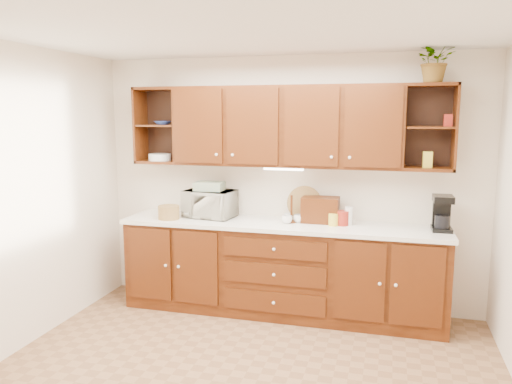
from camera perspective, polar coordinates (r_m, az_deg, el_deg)
The scene contains 23 objects.
ceiling at distance 3.53m, azimuth -2.13°, elevation 18.49°, with size 4.00×4.00×0.00m, color white.
back_wall at distance 5.23m, azimuth 3.64°, elevation 1.05°, with size 4.00×4.00×0.00m, color #F0E1CA.
left_wall at distance 4.55m, azimuth -26.85°, elevation -1.07°, with size 3.50×3.50×0.00m, color #F0E1CA.
base_cabinets at distance 5.13m, azimuth 2.87°, elevation -8.85°, with size 3.20×0.60×0.90m, color #321305.
countertop at distance 4.99m, azimuth 2.89°, elevation -3.74°, with size 3.24×0.64×0.04m, color white.
upper_cabinets at distance 5.02m, azimuth 3.45°, elevation 7.52°, with size 3.20×0.33×0.80m.
undercabinet_light at distance 5.00m, azimuth 3.17°, elevation 2.66°, with size 0.40×0.05×0.03m, color white.
wicker_basket at distance 5.22m, azimuth -9.94°, elevation -2.30°, with size 0.22×0.22×0.14m, color olive.
microwave at distance 5.25m, azimuth -5.31°, elevation -1.34°, with size 0.51×0.35×0.28m, color beige.
towel_stack at distance 5.22m, azimuth -5.34°, elevation 0.66°, with size 0.29×0.21×0.09m, color #C7BB5D.
wine_bottle at distance 5.22m, azimuth -4.47°, elevation -1.25°, with size 0.07×0.07×0.31m, color #10321C.
woven_tray at distance 5.12m, azimuth 5.52°, elevation -3.10°, with size 0.35×0.35×0.02m, color olive.
bread_box at distance 5.02m, azimuth 7.36°, elevation -2.03°, with size 0.36×0.23×0.25m, color #321305.
mug_tree at distance 5.00m, azimuth 4.05°, elevation -3.00°, with size 0.23×0.24×0.28m.
canister_red at distance 4.92m, azimuth 9.88°, elevation -2.97°, with size 0.12×0.12×0.14m, color maroon.
canister_white at distance 4.94m, azimuth 10.52°, elevation -2.72°, with size 0.08×0.08×0.18m, color white.
canister_yellow at distance 4.90m, azimuth 8.83°, elevation -3.15°, with size 0.09×0.09×0.12m, color gold.
coffee_maker at distance 4.94m, azimuth 20.50°, elevation -2.33°, with size 0.18×0.23×0.33m.
bowl_stack at distance 5.40m, azimuth -10.62°, elevation 7.77°, with size 0.16×0.16×0.04m, color #284092.
plate_stack at distance 5.46m, azimuth -10.93°, elevation 3.94°, with size 0.24×0.24×0.07m, color white.
pantry_box_yellow at distance 4.91m, azimuth 19.01°, elevation 3.53°, with size 0.08×0.06×0.15m, color gold.
pantry_box_red at distance 4.90m, azimuth 21.09°, elevation 7.64°, with size 0.07×0.06×0.11m, color maroon.
potted_plant at distance 4.89m, azimuth 19.81°, elevation 13.96°, with size 0.35×0.31×0.39m, color #999999.
Camera 1 is at (1.03, -3.32, 2.01)m, focal length 35.00 mm.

